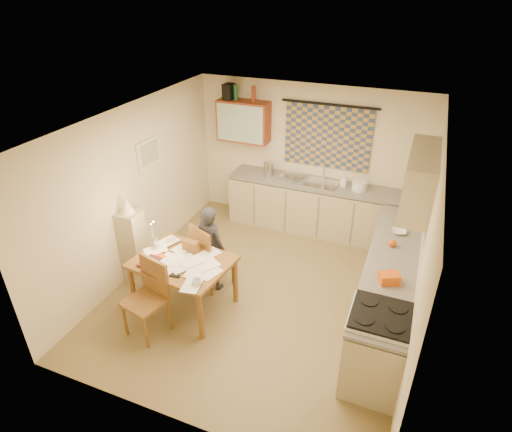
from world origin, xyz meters
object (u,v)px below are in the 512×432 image
at_px(chair_far, 212,266).
at_px(person, 211,248).
at_px(counter_back, 322,209).
at_px(stove, 375,348).
at_px(dining_table, 185,283).
at_px(counter_right, 387,291).
at_px(shelf_stand, 134,246).

height_order(chair_far, person, person).
xyz_separation_m(counter_back, stove, (1.33, -2.95, 0.04)).
distance_m(dining_table, person, 0.62).
bearing_deg(chair_far, counter_right, -150.48).
distance_m(counter_back, dining_table, 2.90).
bearing_deg(dining_table, counter_right, 23.80).
bearing_deg(counter_right, shelf_stand, -172.12).
xyz_separation_m(counter_right, chair_far, (-2.43, -0.19, -0.14)).
relative_size(counter_right, shelf_stand, 2.62).
height_order(stove, shelf_stand, shelf_stand).
bearing_deg(person, dining_table, 90.53).
xyz_separation_m(dining_table, person, (0.14, 0.54, 0.27)).
bearing_deg(chair_far, stove, -175.23).
xyz_separation_m(counter_right, dining_table, (-2.55, -0.76, -0.07)).
height_order(counter_right, dining_table, counter_right).
height_order(counter_back, chair_far, chair_far).
relative_size(counter_right, dining_table, 2.21).
xyz_separation_m(counter_back, dining_table, (-1.23, -2.62, -0.07)).
bearing_deg(counter_back, stove, -65.80).
relative_size(chair_far, shelf_stand, 0.90).
bearing_deg(chair_far, dining_table, 102.20).
relative_size(dining_table, chair_far, 1.32).
height_order(counter_back, shelf_stand, shelf_stand).
relative_size(counter_back, counter_right, 1.12).
xyz_separation_m(stove, dining_table, (-2.55, 0.33, -0.11)).
bearing_deg(shelf_stand, person, 13.70).
xyz_separation_m(stove, person, (-2.42, 0.87, 0.16)).
bearing_deg(counter_back, shelf_stand, -133.24).
bearing_deg(shelf_stand, stove, -9.55).
xyz_separation_m(chair_far, person, (0.01, -0.03, 0.34)).
bearing_deg(chair_far, counter_back, -93.12).
bearing_deg(counter_right, dining_table, -163.49).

